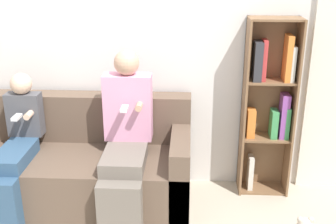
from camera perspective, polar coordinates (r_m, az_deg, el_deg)
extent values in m
cube|color=silver|center=(3.67, -7.48, 8.96)|extent=(10.00, 0.06, 2.55)
cube|color=brown|center=(3.59, -13.80, -9.58)|extent=(2.04, 0.61, 0.47)
cube|color=brown|center=(3.84, -12.39, -3.88)|extent=(2.04, 0.20, 0.89)
cube|color=brown|center=(3.40, 1.66, -8.86)|extent=(0.15, 0.61, 0.67)
cube|color=#70665B|center=(3.17, -6.52, -13.41)|extent=(0.32, 0.12, 0.47)
cube|color=#70665B|center=(3.26, -5.97, -6.48)|extent=(0.32, 0.42, 0.11)
cube|color=#E599BC|center=(3.40, -5.42, 0.69)|extent=(0.38, 0.17, 0.54)
sphere|color=tan|center=(3.29, -5.63, 6.66)|extent=(0.20, 0.20, 0.20)
cylinder|color=tan|center=(3.24, -3.95, 0.73)|extent=(0.05, 0.10, 0.05)
cube|color=white|center=(3.21, -5.92, 0.46)|extent=(0.05, 0.12, 0.02)
cube|color=#335170|center=(3.42, -21.35, -12.16)|extent=(0.24, 0.12, 0.47)
cube|color=#335170|center=(3.51, -20.09, -5.61)|extent=(0.24, 0.47, 0.11)
cube|color=#4C4C51|center=(3.67, -18.81, -0.28)|extent=(0.28, 0.13, 0.36)
sphere|color=beige|center=(3.59, -19.29, 3.64)|extent=(0.17, 0.17, 0.17)
cylinder|color=beige|center=(3.54, -18.36, -0.41)|extent=(0.05, 0.10, 0.05)
cube|color=white|center=(3.52, -19.81, -0.67)|extent=(0.05, 0.12, 0.02)
cube|color=brown|center=(3.62, 10.22, 0.33)|extent=(0.02, 0.24, 1.54)
cube|color=brown|center=(3.70, 16.52, 0.21)|extent=(0.02, 0.24, 1.54)
cube|color=brown|center=(3.76, 13.12, 0.86)|extent=(0.43, 0.02, 1.54)
cube|color=brown|center=(3.98, 12.49, -10.07)|extent=(0.39, 0.21, 0.02)
cube|color=brown|center=(3.75, 13.08, -3.37)|extent=(0.39, 0.21, 0.02)
cube|color=brown|center=(3.58, 13.73, 4.08)|extent=(0.39, 0.21, 0.02)
cube|color=brown|center=(3.47, 14.45, 12.13)|extent=(0.39, 0.21, 0.02)
cube|color=orange|center=(3.55, 15.90, 7.04)|extent=(0.05, 0.16, 0.37)
cube|color=beige|center=(3.88, 11.08, -7.99)|extent=(0.04, 0.12, 0.31)
cube|color=#333338|center=(3.51, 11.99, 6.79)|extent=(0.07, 0.17, 0.32)
cube|color=#429956|center=(3.72, 15.72, -1.31)|extent=(0.03, 0.15, 0.28)
cube|color=beige|center=(3.57, 16.42, 6.36)|extent=(0.03, 0.16, 0.29)
cube|color=orange|center=(3.67, 11.14, -1.45)|extent=(0.07, 0.11, 0.25)
cube|color=#934CA3|center=(3.70, 15.40, -0.51)|extent=(0.07, 0.14, 0.39)
cube|color=#C63838|center=(3.52, 12.83, 6.87)|extent=(0.04, 0.13, 0.33)
cube|color=#429956|center=(3.71, 14.11, -1.53)|extent=(0.05, 0.14, 0.24)
sphere|color=beige|center=(3.18, 17.45, -13.70)|extent=(0.04, 0.04, 0.04)
sphere|color=beige|center=(3.20, 18.78, -13.64)|extent=(0.04, 0.04, 0.04)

